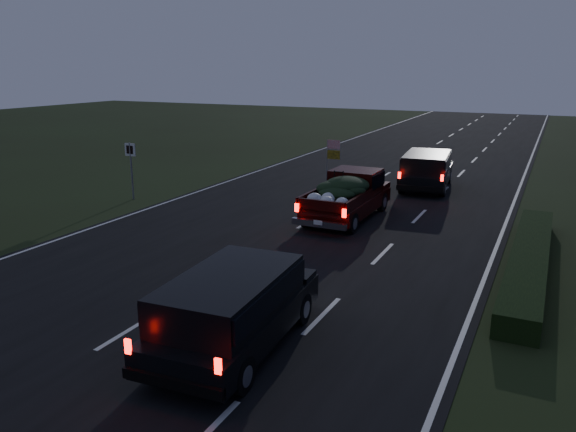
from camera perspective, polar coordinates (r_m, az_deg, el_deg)
The scene contains 7 objects.
ground at distance 17.04m, azimuth -4.57°, elevation -4.65°, with size 120.00×120.00×0.00m, color black.
road_asphalt at distance 17.03m, azimuth -4.57°, elevation -4.61°, with size 14.00×120.00×0.02m, color black.
hedge_row at distance 17.68m, azimuth 23.31°, elevation -4.11°, with size 1.00×10.00×0.60m, color black.
route_sign at distance 25.46m, azimuth -15.67°, elevation 5.30°, with size 0.55×0.08×2.50m.
pickup_truck at distance 21.61m, azimuth 6.07°, elevation 2.33°, with size 2.02×5.12×2.67m.
lead_suv at distance 27.51m, azimuth 13.90°, elevation 4.86°, with size 2.52×5.08×1.41m.
rear_suv at distance 11.64m, azimuth -5.66°, elevation -8.83°, with size 2.42×4.87×1.37m.
Camera 1 is at (8.15, -13.82, 5.73)m, focal length 35.00 mm.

